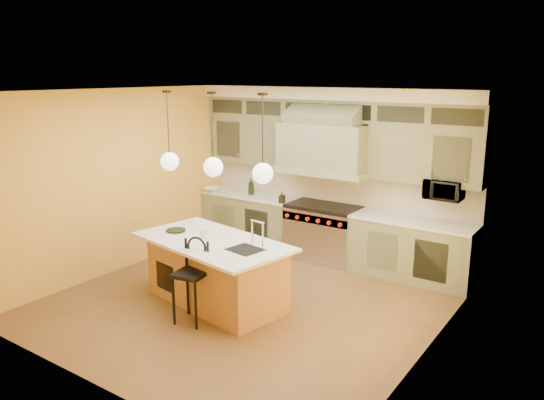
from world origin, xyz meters
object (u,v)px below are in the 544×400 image
Objects in this scene: counter_stool at (192,275)px; microwave at (444,190)px; kitchen_island at (216,271)px; range at (323,232)px.

counter_stool is 2.03× the size of microwave.
kitchen_island is at bearing 89.78° from counter_stool.
microwave is (1.95, 0.11, 0.96)m from range.
counter_stool is (0.11, -0.59, 0.15)m from kitchen_island.
counter_stool is at bearing -125.25° from microwave.
kitchen_island is (-0.35, -2.40, -0.01)m from range.
kitchen_island reaches higher than range.
kitchen_island reaches higher than counter_stool.
microwave is at bearing 44.26° from counter_stool.
range is at bearing 74.94° from counter_stool.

